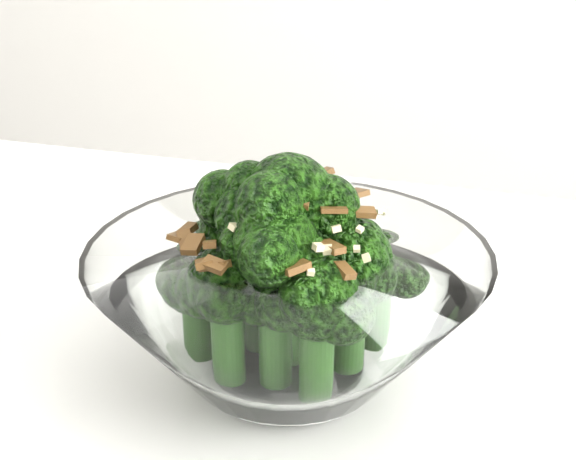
# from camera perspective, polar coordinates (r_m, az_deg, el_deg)

# --- Properties ---
(broccoli_dish) EXTENTS (0.20, 0.20, 0.13)m
(broccoli_dish) POSITION_cam_1_polar(r_m,az_deg,el_deg) (0.41, -0.14, -4.95)
(broccoli_dish) COLOR white
(broccoli_dish) RESTS_ON table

